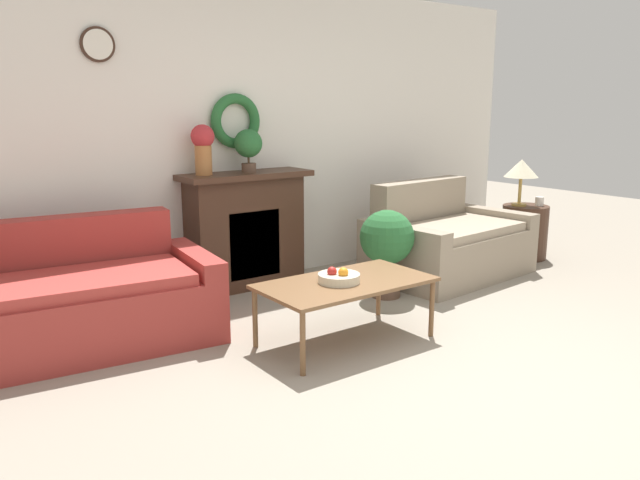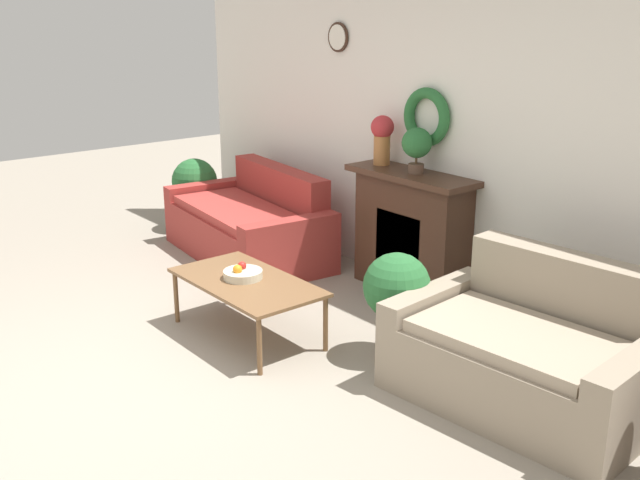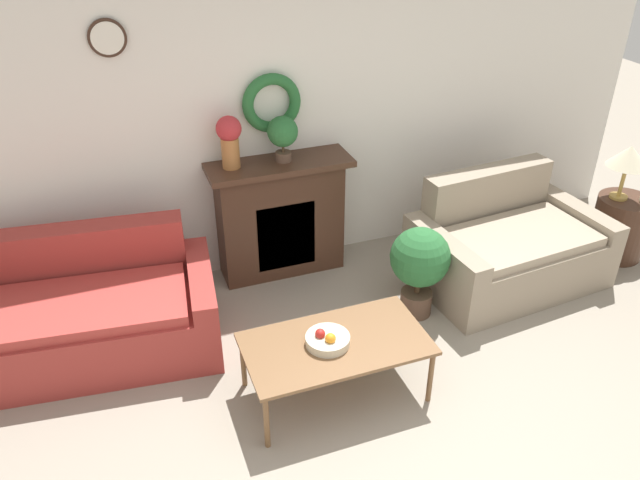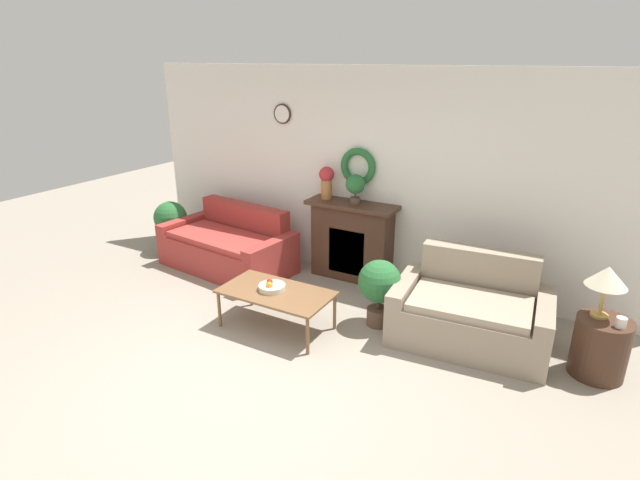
{
  "view_description": "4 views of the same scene",
  "coord_description": "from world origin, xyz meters",
  "px_view_note": "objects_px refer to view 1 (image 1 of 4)",
  "views": [
    {
      "loc": [
        -2.84,
        -2.19,
        1.64
      ],
      "look_at": [
        -0.23,
        1.35,
        0.67
      ],
      "focal_mm": 35.0,
      "sensor_mm": 36.0,
      "label": 1
    },
    {
      "loc": [
        4.03,
        -1.79,
        2.38
      ],
      "look_at": [
        -0.09,
        1.58,
        0.68
      ],
      "focal_mm": 42.0,
      "sensor_mm": 36.0,
      "label": 2
    },
    {
      "loc": [
        -1.44,
        -1.86,
        3.08
      ],
      "look_at": [
        -0.17,
        1.55,
        0.9
      ],
      "focal_mm": 35.0,
      "sensor_mm": 36.0,
      "label": 3
    },
    {
      "loc": [
        2.52,
        -2.92,
        2.79
      ],
      "look_at": [
        -0.11,
        1.72,
        0.83
      ],
      "focal_mm": 28.0,
      "sensor_mm": 36.0,
      "label": 4
    }
  ],
  "objects_px": {
    "fireplace": "(246,230)",
    "fruit_bowl": "(339,277)",
    "coffee_table": "(346,286)",
    "table_lamp": "(521,169)",
    "mug": "(539,201)",
    "couch_left": "(76,302)",
    "loveseat_right": "(446,243)",
    "vase_on_mantel_left": "(203,146)",
    "potted_plant_on_mantel": "(248,145)",
    "potted_plant_floor_by_loveseat": "(387,243)",
    "side_table_by_loveseat": "(524,232)"
  },
  "relations": [
    {
      "from": "coffee_table",
      "to": "vase_on_mantel_left",
      "type": "relative_size",
      "value": 2.85
    },
    {
      "from": "mug",
      "to": "potted_plant_on_mantel",
      "type": "xyz_separation_m",
      "value": [
        -3.02,
        0.9,
        0.66
      ]
    },
    {
      "from": "coffee_table",
      "to": "mug",
      "type": "distance_m",
      "value": 3.25
    },
    {
      "from": "loveseat_right",
      "to": "coffee_table",
      "type": "distance_m",
      "value": 2.04
    },
    {
      "from": "coffee_table",
      "to": "fruit_bowl",
      "type": "distance_m",
      "value": 0.09
    },
    {
      "from": "side_table_by_loveseat",
      "to": "potted_plant_on_mantel",
      "type": "height_order",
      "value": "potted_plant_on_mantel"
    },
    {
      "from": "coffee_table",
      "to": "mug",
      "type": "height_order",
      "value": "mug"
    },
    {
      "from": "fireplace",
      "to": "fruit_bowl",
      "type": "height_order",
      "value": "fireplace"
    },
    {
      "from": "coffee_table",
      "to": "vase_on_mantel_left",
      "type": "xyz_separation_m",
      "value": [
        -0.26,
        1.59,
        0.88
      ]
    },
    {
      "from": "potted_plant_floor_by_loveseat",
      "to": "loveseat_right",
      "type": "bearing_deg",
      "value": 11.31
    },
    {
      "from": "fireplace",
      "to": "coffee_table",
      "type": "bearing_deg",
      "value": -94.29
    },
    {
      "from": "couch_left",
      "to": "potted_plant_on_mantel",
      "type": "relative_size",
      "value": 5.19
    },
    {
      "from": "loveseat_right",
      "to": "fruit_bowl",
      "type": "height_order",
      "value": "loveseat_right"
    },
    {
      "from": "mug",
      "to": "potted_plant_floor_by_loveseat",
      "type": "relative_size",
      "value": 0.12
    },
    {
      "from": "vase_on_mantel_left",
      "to": "potted_plant_floor_by_loveseat",
      "type": "relative_size",
      "value": 0.56
    },
    {
      "from": "potted_plant_on_mantel",
      "to": "potted_plant_floor_by_loveseat",
      "type": "distance_m",
      "value": 1.47
    },
    {
      "from": "couch_left",
      "to": "table_lamp",
      "type": "height_order",
      "value": "table_lamp"
    },
    {
      "from": "coffee_table",
      "to": "potted_plant_on_mantel",
      "type": "height_order",
      "value": "potted_plant_on_mantel"
    },
    {
      "from": "table_lamp",
      "to": "mug",
      "type": "relative_size",
      "value": 5.2
    },
    {
      "from": "table_lamp",
      "to": "mug",
      "type": "distance_m",
      "value": 0.4
    },
    {
      "from": "fireplace",
      "to": "mug",
      "type": "xyz_separation_m",
      "value": [
        3.05,
        -0.91,
        0.09
      ]
    },
    {
      "from": "loveseat_right",
      "to": "table_lamp",
      "type": "relative_size",
      "value": 3.29
    },
    {
      "from": "fruit_bowl",
      "to": "side_table_by_loveseat",
      "type": "height_order",
      "value": "side_table_by_loveseat"
    },
    {
      "from": "couch_left",
      "to": "loveseat_right",
      "type": "bearing_deg",
      "value": 2.16
    },
    {
      "from": "fireplace",
      "to": "mug",
      "type": "height_order",
      "value": "fireplace"
    },
    {
      "from": "couch_left",
      "to": "loveseat_right",
      "type": "distance_m",
      "value": 3.41
    },
    {
      "from": "couch_left",
      "to": "side_table_by_loveseat",
      "type": "relative_size",
      "value": 3.4
    },
    {
      "from": "fruit_bowl",
      "to": "side_table_by_loveseat",
      "type": "bearing_deg",
      "value": 13.61
    },
    {
      "from": "couch_left",
      "to": "mug",
      "type": "xyz_separation_m",
      "value": [
        4.69,
        -0.39,
        0.31
      ]
    },
    {
      "from": "side_table_by_loveseat",
      "to": "fruit_bowl",
      "type": "bearing_deg",
      "value": -166.39
    },
    {
      "from": "potted_plant_floor_by_loveseat",
      "to": "fireplace",
      "type": "bearing_deg",
      "value": 129.67
    },
    {
      "from": "fruit_bowl",
      "to": "potted_plant_floor_by_loveseat",
      "type": "relative_size",
      "value": 0.38
    },
    {
      "from": "couch_left",
      "to": "potted_plant_floor_by_loveseat",
      "type": "xyz_separation_m",
      "value": [
        2.45,
        -0.46,
        0.17
      ]
    },
    {
      "from": "loveseat_right",
      "to": "side_table_by_loveseat",
      "type": "relative_size",
      "value": 2.84
    },
    {
      "from": "vase_on_mantel_left",
      "to": "side_table_by_loveseat",
      "type": "bearing_deg",
      "value": -14.02
    },
    {
      "from": "side_table_by_loveseat",
      "to": "potted_plant_floor_by_loveseat",
      "type": "distance_m",
      "value": 2.15
    },
    {
      "from": "fireplace",
      "to": "potted_plant_floor_by_loveseat",
      "type": "relative_size",
      "value": 1.56
    },
    {
      "from": "couch_left",
      "to": "vase_on_mantel_left",
      "type": "height_order",
      "value": "vase_on_mantel_left"
    },
    {
      "from": "side_table_by_loveseat",
      "to": "potted_plant_floor_by_loveseat",
      "type": "bearing_deg",
      "value": -175.88
    },
    {
      "from": "coffee_table",
      "to": "table_lamp",
      "type": "bearing_deg",
      "value": 15.05
    },
    {
      "from": "loveseat_right",
      "to": "fireplace",
      "type": "bearing_deg",
      "value": 151.03
    },
    {
      "from": "side_table_by_loveseat",
      "to": "potted_plant_on_mantel",
      "type": "xyz_separation_m",
      "value": [
        -2.91,
        0.81,
        0.99
      ]
    },
    {
      "from": "side_table_by_loveseat",
      "to": "table_lamp",
      "type": "relative_size",
      "value": 1.16
    },
    {
      "from": "vase_on_mantel_left",
      "to": "potted_plant_on_mantel",
      "type": "xyz_separation_m",
      "value": [
        0.42,
        -0.02,
        -0.01
      ]
    },
    {
      "from": "fruit_bowl",
      "to": "table_lamp",
      "type": "xyz_separation_m",
      "value": [
        3.06,
        0.8,
        0.48
      ]
    },
    {
      "from": "loveseat_right",
      "to": "table_lamp",
      "type": "height_order",
      "value": "table_lamp"
    },
    {
      "from": "side_table_by_loveseat",
      "to": "mug",
      "type": "distance_m",
      "value": 0.36
    },
    {
      "from": "couch_left",
      "to": "potted_plant_on_mantel",
      "type": "distance_m",
      "value": 2.0
    },
    {
      "from": "fruit_bowl",
      "to": "potted_plant_on_mantel",
      "type": "relative_size",
      "value": 0.78
    },
    {
      "from": "side_table_by_loveseat",
      "to": "mug",
      "type": "relative_size",
      "value": 6.03
    }
  ]
}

